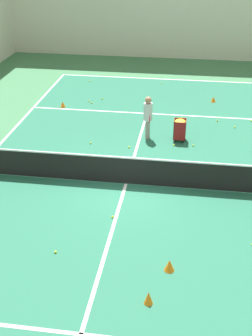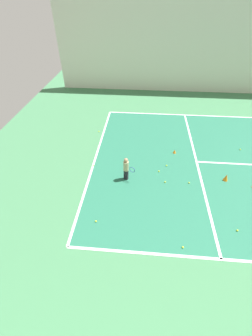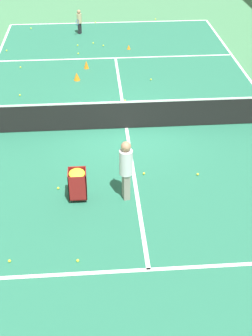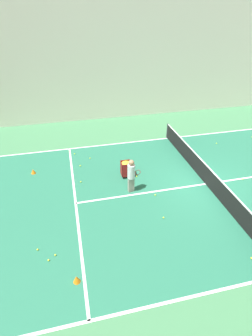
% 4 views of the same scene
% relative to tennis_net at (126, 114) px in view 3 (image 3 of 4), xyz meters
% --- Properties ---
extents(ground_plane, '(36.20, 36.20, 0.00)m').
position_rel_tennis_net_xyz_m(ground_plane, '(0.00, 0.00, -0.51)').
color(ground_plane, '#3D754C').
extents(court_playing_area, '(10.58, 23.28, 0.00)m').
position_rel_tennis_net_xyz_m(court_playing_area, '(0.00, 0.00, -0.51)').
color(court_playing_area, '#23664C').
rests_on(court_playing_area, ground).
extents(line_baseline_near, '(10.58, 0.10, 0.00)m').
position_rel_tennis_net_xyz_m(line_baseline_near, '(0.00, -11.64, -0.51)').
color(line_baseline_near, white).
rests_on(line_baseline_near, ground).
extents(line_service_near, '(10.58, 0.10, 0.00)m').
position_rel_tennis_net_xyz_m(line_service_near, '(0.00, -6.40, -0.51)').
color(line_service_near, white).
rests_on(line_service_near, ground).
extents(line_service_far, '(10.58, 0.10, 0.00)m').
position_rel_tennis_net_xyz_m(line_service_far, '(0.00, 6.40, -0.51)').
color(line_service_far, white).
rests_on(line_service_far, ground).
extents(line_centre_service, '(0.10, 12.80, 0.00)m').
position_rel_tennis_net_xyz_m(line_centre_service, '(0.00, 0.00, -0.51)').
color(line_centre_service, white).
rests_on(line_centre_service, ground).
extents(tennis_net, '(10.88, 0.10, 0.99)m').
position_rel_tennis_net_xyz_m(tennis_net, '(0.00, 0.00, 0.00)').
color(tennis_net, '#2D2D33').
rests_on(tennis_net, ground).
extents(player_near_baseline, '(0.34, 0.58, 1.19)m').
position_rel_tennis_net_xyz_m(player_near_baseline, '(1.60, -9.89, 0.17)').
color(player_near_baseline, black).
rests_on(player_near_baseline, ground).
extents(coach_at_net, '(0.40, 0.68, 1.73)m').
position_rel_tennis_net_xyz_m(coach_at_net, '(0.30, 3.75, 0.48)').
color(coach_at_net, gray).
rests_on(coach_at_net, ground).
extents(ball_cart, '(0.47, 0.50, 0.88)m').
position_rel_tennis_net_xyz_m(ball_cart, '(1.57, 3.70, 0.10)').
color(ball_cart, maroon).
rests_on(ball_cart, ground).
extents(training_cone_0, '(0.26, 0.26, 0.32)m').
position_rel_tennis_net_xyz_m(training_cone_0, '(1.69, -4.09, -0.35)').
color(training_cone_0, orange).
rests_on(training_cone_0, ground).
extents(training_cone_1, '(0.16, 0.16, 0.21)m').
position_rel_tennis_net_xyz_m(training_cone_1, '(-0.68, -7.48, -0.41)').
color(training_cone_1, orange).
rests_on(training_cone_1, ground).
extents(training_cone_3, '(0.21, 0.21, 0.34)m').
position_rel_tennis_net_xyz_m(training_cone_3, '(1.30, -5.30, -0.34)').
color(training_cone_3, orange).
rests_on(training_cone_3, ground).
extents(tennis_ball_0, '(0.07, 0.07, 0.07)m').
position_rel_tennis_net_xyz_m(tennis_ball_0, '(-1.29, -3.85, -0.48)').
color(tennis_ball_0, yellow).
rests_on(tennis_ball_0, ground).
extents(tennis_ball_1, '(0.07, 0.07, 0.07)m').
position_rel_tennis_net_xyz_m(tennis_ball_1, '(1.57, 6.03, -0.48)').
color(tennis_ball_1, yellow).
rests_on(tennis_ball_1, ground).
extents(tennis_ball_2, '(0.07, 0.07, 0.07)m').
position_rel_tennis_net_xyz_m(tennis_ball_2, '(-1.82, 2.89, -0.48)').
color(tennis_ball_2, yellow).
rests_on(tennis_ball_2, ground).
extents(tennis_ball_4, '(0.07, 0.07, 0.07)m').
position_rel_tennis_net_xyz_m(tennis_ball_4, '(1.70, -8.09, -0.48)').
color(tennis_ball_4, yellow).
rests_on(tennis_ball_4, ground).
extents(tennis_ball_7, '(0.07, 0.07, 0.07)m').
position_rel_tennis_net_xyz_m(tennis_ball_7, '(4.97, -7.63, -0.48)').
color(tennis_ball_7, yellow).
rests_on(tennis_ball_7, ground).
extents(tennis_ball_10, '(0.07, 0.07, 0.07)m').
position_rel_tennis_net_xyz_m(tennis_ball_10, '(4.15, -10.84, -0.48)').
color(tennis_ball_10, yellow).
rests_on(tennis_ball_10, ground).
extents(tennis_ball_12, '(0.07, 0.07, 0.07)m').
position_rel_tennis_net_xyz_m(tennis_ball_12, '(3.10, 5.93, -0.48)').
color(tennis_ball_12, yellow).
rests_on(tennis_ball_12, ground).
extents(tennis_ball_13, '(0.07, 0.07, 0.07)m').
position_rel_tennis_net_xyz_m(tennis_ball_13, '(4.11, -5.55, -0.48)').
color(tennis_ball_13, yellow).
rests_on(tennis_ball_13, ground).
extents(tennis_ball_14, '(0.07, 0.07, 0.07)m').
position_rel_tennis_net_xyz_m(tennis_ball_14, '(-0.29, 2.73, -0.48)').
color(tennis_ball_14, yellow).
rests_on(tennis_ball_14, ground).
extents(tennis_ball_15, '(0.07, 0.07, 0.07)m').
position_rel_tennis_net_xyz_m(tennis_ball_15, '(-2.52, -11.94, -0.48)').
color(tennis_ball_15, yellow).
rests_on(tennis_ball_15, ground).
extents(tennis_ball_16, '(0.07, 0.07, 0.07)m').
position_rel_tennis_net_xyz_m(tennis_ball_16, '(1.40, 3.17, -0.48)').
color(tennis_ball_16, yellow).
rests_on(tennis_ball_16, ground).
extents(tennis_ball_17, '(0.07, 0.07, 0.07)m').
position_rel_tennis_net_xyz_m(tennis_ball_17, '(0.78, -11.62, -0.48)').
color(tennis_ball_17, yellow).
rests_on(tennis_ball_17, ground).
extents(tennis_ball_18, '(0.07, 0.07, 0.07)m').
position_rel_tennis_net_xyz_m(tennis_ball_18, '(0.96, -8.35, -0.48)').
color(tennis_ball_18, yellow).
rests_on(tennis_ball_18, ground).
extents(tennis_ball_19, '(0.07, 0.07, 0.07)m').
position_rel_tennis_net_xyz_m(tennis_ball_19, '(-0.10, -2.02, -0.48)').
color(tennis_ball_19, yellow).
rests_on(tennis_ball_19, ground).
extents(tennis_ball_20, '(0.07, 0.07, 0.07)m').
position_rel_tennis_net_xyz_m(tennis_ball_20, '(2.13, 3.25, -0.48)').
color(tennis_ball_20, yellow).
rests_on(tennis_ball_20, ground).
extents(tennis_ball_22, '(0.07, 0.07, 0.07)m').
position_rel_tennis_net_xyz_m(tennis_ball_22, '(0.49, -7.96, -0.48)').
color(tennis_ball_22, yellow).
rests_on(tennis_ball_22, ground).
extents(tennis_ball_23, '(0.07, 0.07, 0.07)m').
position_rel_tennis_net_xyz_m(tennis_ball_23, '(3.83, -2.77, -0.48)').
color(tennis_ball_23, yellow).
rests_on(tennis_ball_23, ground).
extents(tennis_ball_26, '(0.07, 0.07, 0.07)m').
position_rel_tennis_net_xyz_m(tennis_ball_26, '(1.66, -7.00, -0.48)').
color(tennis_ball_26, yellow).
rests_on(tennis_ball_26, ground).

